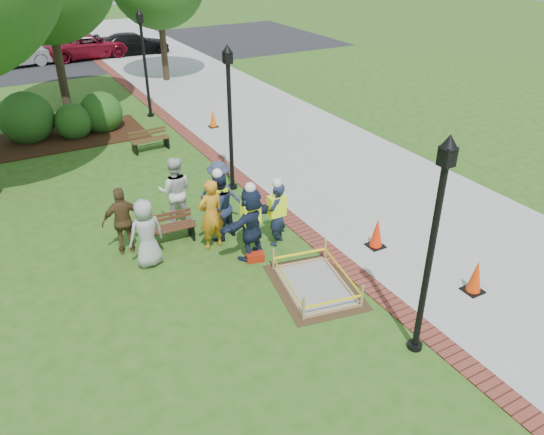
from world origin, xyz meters
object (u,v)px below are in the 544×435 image
bench_near (169,234)px  lamp_near (434,235)px  cone_front (475,277)px  wet_concrete_pad (315,278)px  hivis_worker_a (251,221)px  hivis_worker_b (277,212)px  hivis_worker_c (219,205)px

bench_near → lamp_near: 6.91m
bench_near → cone_front: cone_front is taller
wet_concrete_pad → hivis_worker_a: bearing=109.6°
hivis_worker_a → hivis_worker_b: 0.85m
hivis_worker_c → wet_concrete_pad: bearing=-72.3°
wet_concrete_pad → cone_front: cone_front is taller
bench_near → lamp_near: bearing=-65.0°
bench_near → hivis_worker_a: 2.32m
hivis_worker_a → cone_front: bearing=-45.7°
hivis_worker_c → hivis_worker_b: bearing=-39.5°
wet_concrete_pad → hivis_worker_a: hivis_worker_a is taller
cone_front → hivis_worker_c: bearing=128.9°
wet_concrete_pad → bench_near: (-2.17, 3.39, -0.00)m
wet_concrete_pad → lamp_near: lamp_near is taller
lamp_near → hivis_worker_a: bearing=105.9°
hivis_worker_a → hivis_worker_c: hivis_worker_a is taller
cone_front → hivis_worker_b: (-2.73, 3.86, 0.51)m
hivis_worker_b → cone_front: bearing=-54.7°
bench_near → hivis_worker_c: bearing=-19.5°
bench_near → hivis_worker_c: 1.48m
lamp_near → hivis_worker_c: size_ratio=2.22×
cone_front → bench_near: bearing=134.2°
bench_near → cone_front: bearing=-45.8°
wet_concrete_pad → lamp_near: 3.44m
hivis_worker_b → bench_near: bearing=149.9°
wet_concrete_pad → cone_front: bearing=-32.1°
cone_front → wet_concrete_pad: bearing=147.9°
bench_near → hivis_worker_b: (2.35, -1.36, 0.66)m
lamp_near → wet_concrete_pad: bearing=103.2°
wet_concrete_pad → bench_near: bearing=122.6°
cone_front → hivis_worker_a: bearing=134.3°
cone_front → lamp_near: (-2.32, -0.71, 2.09)m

